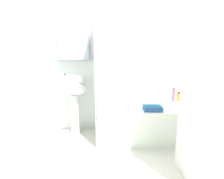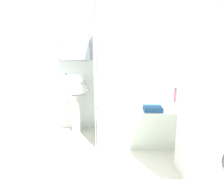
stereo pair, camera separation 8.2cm
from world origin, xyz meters
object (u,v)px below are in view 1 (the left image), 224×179
Objects in this scene: lotion_bottle at (185,98)px; towel_folded at (152,108)px; toothbrush_cup at (81,80)px; conditioner_bottle at (179,97)px; bathtub at (148,122)px; shampoo_bottle at (173,95)px; sink at (74,97)px; soap_dispenser at (65,78)px.

lotion_bottle reaches higher than towel_folded.
conditioner_bottle is (1.62, 0.10, -0.31)m from toothbrush_cup.
shampoo_bottle reaches higher than bathtub.
towel_folded is (1.17, -0.34, -0.09)m from sink.
bathtub is 0.80m from lotion_bottle.
sink reaches higher than bathtub.
shampoo_bottle is 0.96× the size of towel_folded.
bathtub is 6.46× the size of shampoo_bottle.
towel_folded is at bearing -141.53° from conditioner_bottle.
sink is 6.13× the size of soap_dispenser.
shampoo_bottle is 0.66m from towel_folded.
towel_folded is (-0.48, -0.45, -0.08)m from shampoo_bottle.
shampoo_bottle is (-0.09, -0.01, 0.04)m from conditioner_bottle.
lotion_bottle is at bearing 21.93° from bathtub.
towel_folded is at bearing -145.56° from lotion_bottle.
lotion_bottle is at bearing 6.54° from conditioner_bottle.
conditioner_bottle is (0.57, 0.26, 0.33)m from bathtub.
conditioner_bottle is at bearing 38.47° from towel_folded.
conditioner_bottle is at bearing 24.61° from bathtub.
toothbrush_cup is at bearing -176.30° from conditioner_bottle.
bathtub is at bearing -8.39° from toothbrush_cup.
lotion_bottle is 0.11m from conditioner_bottle.
conditioner_bottle reaches higher than towel_folded.
conditioner_bottle is (1.88, 0.07, -0.33)m from soap_dispenser.
lotion_bottle is 0.62× the size of shampoo_bottle.
conditioner_bottle is (1.74, 0.11, -0.04)m from sink.
shampoo_bottle is at bearing 28.29° from bathtub.
bathtub is 9.34× the size of conditioner_bottle.
bathtub is 10.51× the size of lotion_bottle.
toothbrush_cup reaches higher than shampoo_bottle.
bathtub is 0.71m from conditioner_bottle.
toothbrush_cup is 0.06× the size of bathtub.
lotion_bottle is at bearing 5.08° from shampoo_bottle.
bathtub is at bearing -7.30° from sink.
towel_folded is (-0.00, -0.19, 0.29)m from bathtub.
sink is 1.22m from towel_folded.
bathtub is at bearing -151.71° from shampoo_bottle.
toothbrush_cup is 1.16m from towel_folded.
toothbrush_cup reaches higher than towel_folded.
sink is at bearing -176.43° from conditioner_bottle.
soap_dispenser is at bearing 163.81° from towel_folded.
soap_dispenser reaches higher than bathtub.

